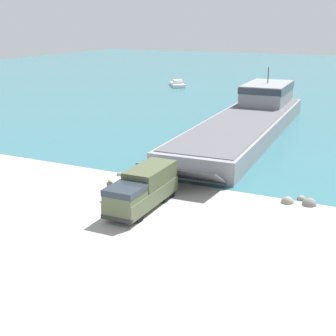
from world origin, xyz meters
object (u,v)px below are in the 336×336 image
landing_craft (250,117)px  military_truck (142,188)px  moored_boat_b (177,84)px  soldier_on_ramp (110,188)px  moored_boat_a (279,88)px

landing_craft → military_truck: landing_craft is taller
landing_craft → moored_boat_b: bearing=124.7°
landing_craft → military_truck: bearing=-92.0°
landing_craft → moored_boat_b: 46.30m
military_truck → moored_boat_b: (-27.93, 67.26, -1.10)m
military_truck → soldier_on_ramp: size_ratio=4.64×
soldier_on_ramp → moored_boat_b: 71.21m
landing_craft → moored_boat_a: bearing=95.3°
military_truck → moored_boat_a: military_truck is taller
moored_boat_b → moored_boat_a: bearing=-27.1°
landing_craft → moored_boat_a: landing_craft is taller
military_truck → landing_craft: bearing=179.9°
soldier_on_ramp → moored_boat_a: size_ratio=0.25×
landing_craft → soldier_on_ramp: size_ratio=24.48×
landing_craft → moored_boat_a: (-5.19, 39.35, -1.27)m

